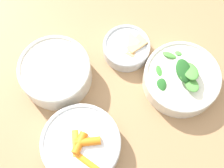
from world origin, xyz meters
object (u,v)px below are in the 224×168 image
(bowl_greens, at_px, (181,78))
(bowl_beans_hotdog, at_px, (56,73))
(bowl_cookies, at_px, (126,47))
(bowl_carrots, at_px, (81,144))

(bowl_greens, height_order, bowl_beans_hotdog, bowl_greens)
(bowl_beans_hotdog, xyz_separation_m, bowl_cookies, (-0.01, -0.20, -0.01))
(bowl_greens, xyz_separation_m, bowl_cookies, (0.14, 0.08, -0.01))
(bowl_beans_hotdog, bearing_deg, bowl_cookies, -93.19)
(bowl_carrots, distance_m, bowl_cookies, 0.28)
(bowl_cookies, bearing_deg, bowl_beans_hotdog, 86.81)
(bowl_carrots, relative_size, bowl_cookies, 1.49)
(bowl_carrots, distance_m, bowl_greens, 0.30)
(bowl_carrots, xyz_separation_m, bowl_greens, (0.04, -0.29, 0.00))
(bowl_cookies, bearing_deg, bowl_carrots, 130.03)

